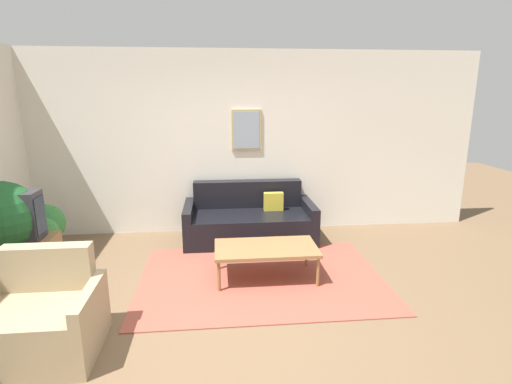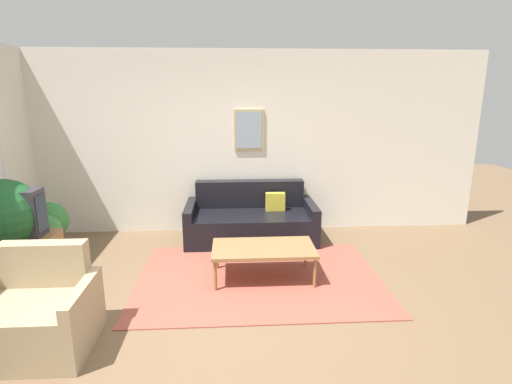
{
  "view_description": "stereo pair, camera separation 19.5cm",
  "coord_description": "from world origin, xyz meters",
  "px_view_note": "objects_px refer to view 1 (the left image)",
  "views": [
    {
      "loc": [
        0.01,
        -3.37,
        2.09
      ],
      "look_at": [
        0.51,
        1.57,
        0.85
      ],
      "focal_mm": 28.0,
      "sensor_mm": 36.0,
      "label": 1
    },
    {
      "loc": [
        0.2,
        -3.38,
        2.09
      ],
      "look_at": [
        0.51,
        1.57,
        0.85
      ],
      "focal_mm": 28.0,
      "sensor_mm": 36.0,
      "label": 2
    }
  ],
  "objects_px": {
    "tv": "(14,216)",
    "potted_plant_tall": "(2,220)",
    "armchair": "(41,320)",
    "coffee_table": "(266,249)",
    "couch": "(249,221)"
  },
  "relations": [
    {
      "from": "couch",
      "to": "armchair",
      "type": "relative_size",
      "value": 2.01
    },
    {
      "from": "couch",
      "to": "potted_plant_tall",
      "type": "bearing_deg",
      "value": -154.62
    },
    {
      "from": "armchair",
      "to": "potted_plant_tall",
      "type": "distance_m",
      "value": 1.5
    },
    {
      "from": "potted_plant_tall",
      "to": "couch",
      "type": "bearing_deg",
      "value": 25.38
    },
    {
      "from": "coffee_table",
      "to": "potted_plant_tall",
      "type": "distance_m",
      "value": 2.82
    },
    {
      "from": "tv",
      "to": "potted_plant_tall",
      "type": "bearing_deg",
      "value": -170.55
    },
    {
      "from": "couch",
      "to": "armchair",
      "type": "distance_m",
      "value": 3.11
    },
    {
      "from": "couch",
      "to": "tv",
      "type": "distance_m",
      "value": 2.93
    },
    {
      "from": "coffee_table",
      "to": "potted_plant_tall",
      "type": "relative_size",
      "value": 0.97
    },
    {
      "from": "armchair",
      "to": "coffee_table",
      "type": "bearing_deg",
      "value": 8.56
    },
    {
      "from": "coffee_table",
      "to": "armchair",
      "type": "relative_size",
      "value": 1.26
    },
    {
      "from": "couch",
      "to": "potted_plant_tall",
      "type": "distance_m",
      "value": 3.04
    },
    {
      "from": "coffee_table",
      "to": "potted_plant_tall",
      "type": "bearing_deg",
      "value": 179.79
    },
    {
      "from": "armchair",
      "to": "tv",
      "type": "bearing_deg",
      "value": 98.02
    },
    {
      "from": "armchair",
      "to": "potted_plant_tall",
      "type": "bearing_deg",
      "value": 102.66
    }
  ]
}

